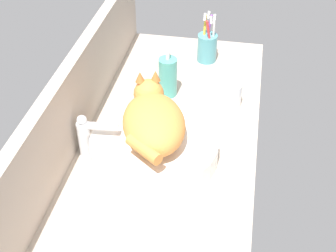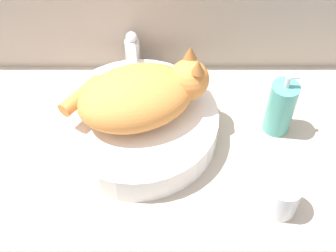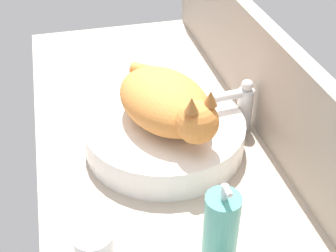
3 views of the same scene
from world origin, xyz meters
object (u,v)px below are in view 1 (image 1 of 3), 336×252
soap_dispenser (168,77)px  toothbrush_cup (207,47)px  sink_basin (154,148)px  water_glass (231,96)px  cat (153,120)px  faucet (88,134)px

soap_dispenser → toothbrush_cup: (24.61, -10.23, -1.20)cm
sink_basin → soap_dispenser: soap_dispenser is taller
soap_dispenser → toothbrush_cup: 26.68cm
water_glass → cat: bearing=144.9°
toothbrush_cup → faucet: bearing=155.3°
cat → toothbrush_cup: size_ratio=1.68×
cat → water_glass: cat is taller
sink_basin → soap_dispenser: bearing=3.8°
sink_basin → toothbrush_cup: 57.09cm
toothbrush_cup → sink_basin: bearing=171.8°
faucet → sink_basin: bearing=-84.5°
sink_basin → cat: cat is taller
sink_basin → toothbrush_cup: size_ratio=1.93×
faucet → soap_dispenser: 37.52cm
faucet → water_glass: size_ratio=1.66×
toothbrush_cup → water_glass: (-27.01, -11.13, -2.20)cm
sink_basin → toothbrush_cup: toothbrush_cup is taller
water_glass → sink_basin: bearing=146.8°
faucet → toothbrush_cup: bearing=-24.7°
soap_dispenser → water_glass: soap_dispenser is taller
sink_basin → cat: size_ratio=1.14×
cat → toothbrush_cup: bearing=-8.9°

